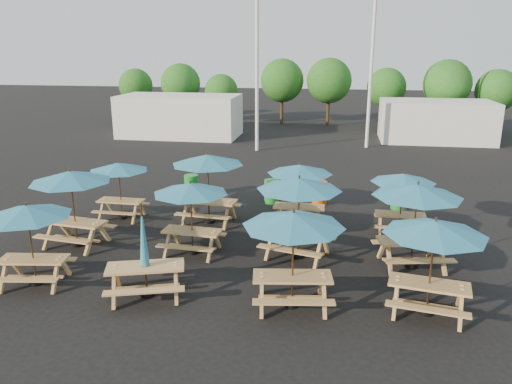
% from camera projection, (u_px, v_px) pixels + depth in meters
% --- Properties ---
extents(ground, '(120.00, 120.00, 0.00)m').
position_uv_depth(ground, '(249.00, 237.00, 16.21)').
color(ground, black).
rests_on(ground, ground).
extents(picnic_unit_0, '(2.48, 2.48, 2.18)m').
position_uv_depth(picnic_unit_0, '(27.00, 215.00, 12.49)').
color(picnic_unit_0, tan).
rests_on(picnic_unit_0, ground).
extents(picnic_unit_1, '(2.73, 2.73, 2.41)m').
position_uv_depth(picnic_unit_1, '(71.00, 180.00, 14.95)').
color(picnic_unit_1, tan).
rests_on(picnic_unit_1, ground).
extents(picnic_unit_2, '(2.13, 2.13, 2.07)m').
position_uv_depth(picnic_unit_2, '(118.00, 169.00, 17.48)').
color(picnic_unit_2, tan).
rests_on(picnic_unit_2, ground).
extents(picnic_unit_3, '(2.29, 2.13, 2.40)m').
position_uv_depth(picnic_unit_3, '(145.00, 259.00, 12.15)').
color(picnic_unit_3, tan).
rests_on(picnic_unit_3, ground).
extents(picnic_unit_4, '(2.35, 2.35, 2.19)m').
position_uv_depth(picnic_unit_4, '(191.00, 192.00, 14.42)').
color(picnic_unit_4, tan).
rests_on(picnic_unit_4, ground).
extents(picnic_unit_5, '(2.68, 2.68, 2.46)m').
position_uv_depth(picnic_unit_5, '(208.00, 163.00, 16.97)').
color(picnic_unit_5, tan).
rests_on(picnic_unit_5, ground).
extents(picnic_unit_6, '(2.70, 2.70, 2.37)m').
position_uv_depth(picnic_unit_6, '(294.00, 224.00, 11.35)').
color(picnic_unit_6, tan).
rests_on(picnic_unit_6, ground).
extents(picnic_unit_7, '(2.99, 2.99, 2.42)m').
position_uv_depth(picnic_unit_7, '(299.00, 188.00, 14.08)').
color(picnic_unit_7, tan).
rests_on(picnic_unit_7, ground).
extents(picnic_unit_8, '(2.27, 2.27, 2.19)m').
position_uv_depth(picnic_unit_8, '(300.00, 172.00, 16.68)').
color(picnic_unit_8, tan).
rests_on(picnic_unit_8, ground).
extents(picnic_unit_9, '(2.67, 2.67, 2.29)m').
position_uv_depth(picnic_unit_9, '(435.00, 232.00, 11.03)').
color(picnic_unit_9, tan).
rests_on(picnic_unit_9, ground).
extents(picnic_unit_10, '(2.86, 2.86, 2.42)m').
position_uv_depth(picnic_unit_10, '(417.00, 194.00, 13.46)').
color(picnic_unit_10, tan).
rests_on(picnic_unit_10, ground).
extents(picnic_unit_11, '(2.18, 2.18, 2.07)m').
position_uv_depth(picnic_unit_11, '(403.00, 181.00, 16.02)').
color(picnic_unit_11, tan).
rests_on(picnic_unit_11, ground).
extents(waste_bin_0, '(0.57, 0.57, 0.92)m').
position_uv_depth(waste_bin_0, '(191.00, 186.00, 20.46)').
color(waste_bin_0, '#198A2A').
rests_on(waste_bin_0, ground).
extents(waste_bin_1, '(0.57, 0.57, 0.92)m').
position_uv_depth(waste_bin_1, '(271.00, 191.00, 19.71)').
color(waste_bin_1, '#198A2A').
rests_on(waste_bin_1, ground).
extents(waste_bin_2, '(0.57, 0.57, 0.92)m').
position_uv_depth(waste_bin_2, '(320.00, 193.00, 19.48)').
color(waste_bin_2, '#C6510B').
rests_on(waste_bin_2, ground).
extents(waste_bin_3, '(0.57, 0.57, 0.92)m').
position_uv_depth(waste_bin_3, '(399.00, 197.00, 18.93)').
color(waste_bin_3, '#198A2A').
rests_on(waste_bin_3, ground).
extents(waste_bin_4, '(0.57, 0.57, 0.92)m').
position_uv_depth(waste_bin_4, '(401.00, 197.00, 18.94)').
color(waste_bin_4, gray).
rests_on(waste_bin_4, ground).
extents(mast_0, '(0.20, 0.20, 12.00)m').
position_uv_depth(mast_0, '(257.00, 46.00, 28.10)').
color(mast_0, silver).
rests_on(mast_0, ground).
extents(mast_1, '(0.20, 0.20, 12.00)m').
position_uv_depth(mast_1, '(373.00, 46.00, 28.98)').
color(mast_1, silver).
rests_on(mast_1, ground).
extents(event_tent_0, '(8.00, 4.00, 2.80)m').
position_uv_depth(event_tent_0, '(180.00, 116.00, 34.11)').
color(event_tent_0, silver).
rests_on(event_tent_0, ground).
extents(event_tent_1, '(7.00, 4.00, 2.60)m').
position_uv_depth(event_tent_1, '(436.00, 121.00, 32.44)').
color(event_tent_1, silver).
rests_on(event_tent_1, ground).
extents(tree_0, '(2.80, 2.80, 4.24)m').
position_uv_depth(tree_0, '(136.00, 86.00, 41.52)').
color(tree_0, '#382314').
rests_on(tree_0, ground).
extents(tree_1, '(3.11, 3.11, 4.72)m').
position_uv_depth(tree_1, '(181.00, 83.00, 39.48)').
color(tree_1, '#382314').
rests_on(tree_1, ground).
extents(tree_2, '(2.59, 2.59, 3.93)m').
position_uv_depth(tree_2, '(221.00, 91.00, 38.87)').
color(tree_2, '#382314').
rests_on(tree_2, ground).
extents(tree_3, '(3.36, 3.36, 5.09)m').
position_uv_depth(tree_3, '(282.00, 81.00, 38.94)').
color(tree_3, '#382314').
rests_on(tree_3, ground).
extents(tree_4, '(3.41, 3.41, 5.17)m').
position_uv_depth(tree_4, '(329.00, 81.00, 37.92)').
color(tree_4, '#382314').
rests_on(tree_4, ground).
extents(tree_5, '(2.94, 2.94, 4.45)m').
position_uv_depth(tree_5, '(386.00, 88.00, 37.78)').
color(tree_5, '#382314').
rests_on(tree_5, ground).
extents(tree_6, '(3.38, 3.38, 5.13)m').
position_uv_depth(tree_6, '(447.00, 84.00, 35.34)').
color(tree_6, '#382314').
rests_on(tree_6, ground).
extents(tree_7, '(2.95, 2.95, 4.48)m').
position_uv_depth(tree_7, '(497.00, 91.00, 34.96)').
color(tree_7, '#382314').
rests_on(tree_7, ground).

